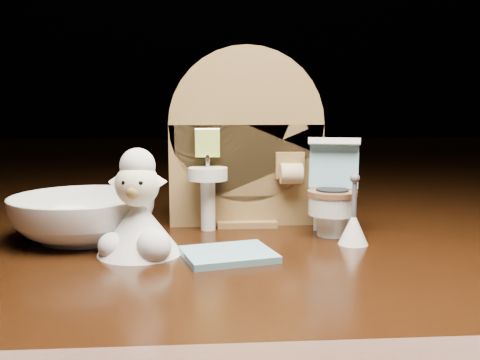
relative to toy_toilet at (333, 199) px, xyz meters
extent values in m
cube|color=#391A09|center=(-0.07, -0.03, -0.08)|extent=(2.50, 2.50, 0.10)
cube|color=olive|center=(-0.07, 0.04, 0.01)|extent=(0.13, 0.02, 0.09)
cylinder|color=olive|center=(-0.07, 0.04, 0.06)|extent=(0.13, 0.02, 0.13)
cube|color=olive|center=(-0.07, 0.04, -0.03)|extent=(0.05, 0.04, 0.01)
cylinder|color=white|center=(-0.10, 0.02, -0.01)|extent=(0.01, 0.01, 0.04)
cylinder|color=white|center=(-0.10, 0.02, 0.02)|extent=(0.03, 0.03, 0.01)
cylinder|color=silver|center=(-0.10, 0.03, 0.03)|extent=(0.00, 0.00, 0.01)
cube|color=#B0CD4C|center=(-0.10, 0.03, 0.04)|extent=(0.02, 0.01, 0.02)
cube|color=olive|center=(-0.03, 0.03, 0.02)|extent=(0.02, 0.01, 0.02)
cylinder|color=#CFB382|center=(-0.03, 0.02, 0.02)|extent=(0.02, 0.02, 0.02)
cylinder|color=white|center=(0.00, -0.01, -0.02)|extent=(0.02, 0.02, 0.02)
cylinder|color=white|center=(0.00, -0.01, 0.00)|extent=(0.04, 0.04, 0.02)
cylinder|color=brown|center=(0.00, -0.01, 0.01)|extent=(0.04, 0.04, 0.00)
cube|color=white|center=(0.00, 0.01, 0.00)|extent=(0.03, 0.02, 0.05)
cube|color=#6FA5B6|center=(0.00, 0.01, 0.03)|extent=(0.04, 0.02, 0.04)
cube|color=white|center=(0.00, 0.00, 0.05)|extent=(0.04, 0.02, 0.01)
cylinder|color=#9CAE32|center=(0.01, 0.01, 0.02)|extent=(0.01, 0.01, 0.01)
cube|color=#6FA5B6|center=(-0.09, -0.06, -0.03)|extent=(0.07, 0.06, 0.00)
cone|color=white|center=(0.01, -0.03, -0.02)|extent=(0.02, 0.02, 0.02)
cylinder|color=#59595B|center=(0.01, -0.03, 0.01)|extent=(0.00, 0.00, 0.03)
sphere|color=#59595B|center=(0.01, -0.03, 0.02)|extent=(0.01, 0.01, 0.01)
cone|color=silver|center=(-0.15, -0.05, -0.01)|extent=(0.06, 0.06, 0.04)
sphere|color=silver|center=(-0.14, -0.07, -0.02)|extent=(0.02, 0.02, 0.02)
sphere|color=silver|center=(-0.16, -0.06, -0.02)|extent=(0.02, 0.02, 0.02)
sphere|color=#FFF1CA|center=(-0.15, -0.05, 0.02)|extent=(0.03, 0.03, 0.03)
sphere|color=tan|center=(-0.15, -0.06, 0.02)|extent=(0.01, 0.01, 0.01)
sphere|color=silver|center=(-0.15, -0.05, 0.03)|extent=(0.02, 0.02, 0.02)
cone|color=#FFF1CA|center=(-0.16, -0.05, 0.02)|extent=(0.01, 0.01, 0.01)
cone|color=#FFF1CA|center=(-0.13, -0.05, 0.02)|extent=(0.01, 0.01, 0.01)
sphere|color=black|center=(-0.15, -0.06, 0.02)|extent=(0.00, 0.00, 0.00)
sphere|color=black|center=(-0.14, -0.06, 0.02)|extent=(0.00, 0.00, 0.00)
imported|color=white|center=(-0.19, -0.01, -0.01)|extent=(0.13, 0.13, 0.03)
camera|label=1|loc=(-0.10, -0.41, 0.07)|focal=40.00mm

